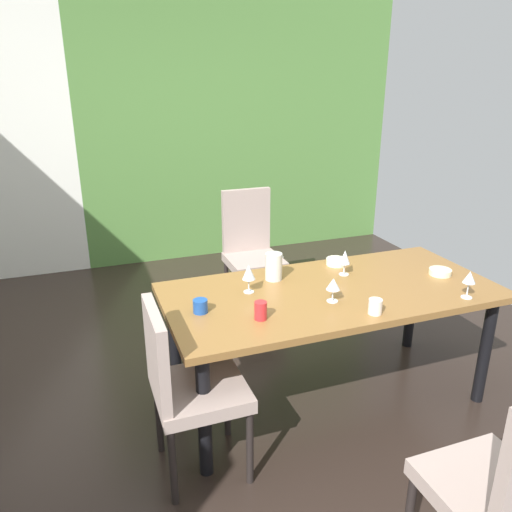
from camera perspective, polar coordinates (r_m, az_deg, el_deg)
name	(u,v)px	position (r m, az deg, el deg)	size (l,w,h in m)	color
ground_plane	(237,398)	(3.31, -2.22, -15.86)	(5.43, 5.51, 0.02)	#2C211C
garden_window_panel	(243,123)	(5.58, -1.49, 14.92)	(3.47, 0.10, 2.86)	#4F7E3A
dining_table	(331,302)	(2.99, 8.57, -5.18)	(1.96, 0.92, 0.75)	brown
chair_head_far	(251,247)	(4.20, -0.60, 1.08)	(0.44, 0.45, 1.03)	#A69087
chair_left_near	(185,382)	(2.51, -8.16, -14.06)	(0.45, 0.44, 0.93)	#A69087
chair_head_near	(512,487)	(2.14, 27.21, -22.45)	(0.44, 0.44, 1.02)	#A69087
wine_glass_west	(469,278)	(3.02, 23.21, -2.34)	(0.07, 0.07, 0.16)	silver
wine_glass_front	(249,273)	(2.84, -0.84, -1.92)	(0.08, 0.08, 0.17)	silver
wine_glass_rear	(333,285)	(2.77, 8.82, -3.26)	(0.08, 0.08, 0.14)	silver
wine_glass_corner	(345,258)	(3.15, 10.12, -0.21)	(0.07, 0.07, 0.16)	silver
serving_bowl_near_window	(440,272)	(3.34, 20.30, -1.71)	(0.14, 0.14, 0.04)	beige
serving_bowl_south	(336,262)	(3.33, 9.16, -0.64)	(0.13, 0.13, 0.04)	#FEF8CF
cup_right	(375,307)	(2.70, 13.47, -5.64)	(0.07, 0.07, 0.08)	white
cup_east	(200,306)	(2.65, -6.38, -5.72)	(0.08, 0.08, 0.07)	#1D4A9E
cup_center	(261,311)	(2.57, 0.53, -6.25)	(0.07, 0.07, 0.10)	red
pitcher_near_shelf	(274,266)	(3.04, 2.05, -1.18)	(0.12, 0.10, 0.17)	silver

